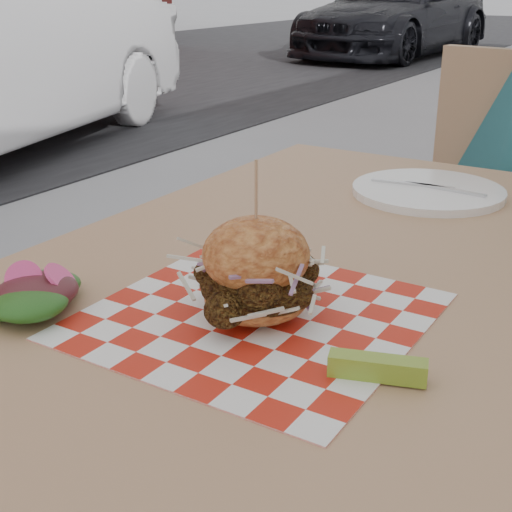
{
  "coord_description": "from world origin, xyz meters",
  "views": [
    {
      "loc": [
        0.51,
        -1.16,
        1.12
      ],
      "look_at": [
        0.12,
        -0.53,
        0.82
      ],
      "focal_mm": 50.0,
      "sensor_mm": 36.0,
      "label": 1
    }
  ],
  "objects_px": {
    "patio_table": "(340,307)",
    "sandwich": "(256,274)",
    "patio_chair": "(502,218)",
    "car_dark": "(397,13)"
  },
  "relations": [
    {
      "from": "patio_table",
      "to": "patio_chair",
      "type": "relative_size",
      "value": 1.26
    },
    {
      "from": "patio_table",
      "to": "sandwich",
      "type": "bearing_deg",
      "value": -90.69
    },
    {
      "from": "car_dark",
      "to": "sandwich",
      "type": "distance_m",
      "value": 10.62
    },
    {
      "from": "patio_table",
      "to": "sandwich",
      "type": "distance_m",
      "value": 0.26
    },
    {
      "from": "patio_chair",
      "to": "sandwich",
      "type": "bearing_deg",
      "value": -80.84
    },
    {
      "from": "patio_chair",
      "to": "sandwich",
      "type": "xyz_separation_m",
      "value": [
        -0.02,
        -1.13,
        0.25
      ]
    },
    {
      "from": "patio_chair",
      "to": "car_dark",
      "type": "bearing_deg",
      "value": 123.16
    },
    {
      "from": "patio_table",
      "to": "car_dark",
      "type": "bearing_deg",
      "value": 110.94
    },
    {
      "from": "patio_table",
      "to": "sandwich",
      "type": "relative_size",
      "value": 6.56
    },
    {
      "from": "patio_table",
      "to": "patio_chair",
      "type": "distance_m",
      "value": 0.92
    }
  ]
}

